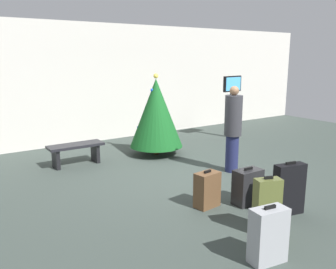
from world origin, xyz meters
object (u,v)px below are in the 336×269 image
traveller_0 (233,127)px  suitcase_3 (289,189)px  suitcase_1 (207,190)px  suitcase_4 (267,206)px  waiting_bench (76,150)px  holiday_tree (156,113)px  suitcase_0 (268,235)px  suitcase_2 (248,187)px  flight_info_kiosk (232,96)px

traveller_0 → suitcase_3: size_ratio=2.15×
suitcase_1 → suitcase_4: suitcase_4 is taller
waiting_bench → suitcase_1: 3.53m
holiday_tree → suitcase_1: (-1.05, -3.17, -0.75)m
suitcase_1 → suitcase_0: bearing=-105.6°
waiting_bench → suitcase_2: bearing=-67.2°
flight_info_kiosk → suitcase_3: flight_info_kiosk is taller
suitcase_1 → suitcase_2: (0.63, -0.28, 0.00)m
flight_info_kiosk → traveller_0: bearing=-133.6°
suitcase_1 → suitcase_2: suitcase_2 is taller
flight_info_kiosk → suitcase_3: 5.48m
flight_info_kiosk → traveller_0: 3.36m
flight_info_kiosk → suitcase_4: (-3.82, -4.66, -0.85)m
flight_info_kiosk → suitcase_2: bearing=-130.9°
flight_info_kiosk → suitcase_0: (-4.39, -5.17, -0.90)m
traveller_0 → suitcase_0: size_ratio=2.53×
holiday_tree → waiting_bench: (-1.97, 0.24, -0.69)m
holiday_tree → traveller_0: (0.58, -2.06, -0.09)m
flight_info_kiosk → holiday_tree: bearing=-172.8°
flight_info_kiosk → suitcase_0: 6.84m
holiday_tree → suitcase_0: bearing=-107.4°
holiday_tree → traveller_0: size_ratio=1.10×
suitcase_2 → suitcase_3: suitcase_3 is taller
waiting_bench → suitcase_3: (1.78, -4.32, 0.05)m
suitcase_0 → suitcase_4: suitcase_4 is taller
suitcase_0 → suitcase_2: suitcase_0 is taller
traveller_0 → flight_info_kiosk: bearing=46.4°
suitcase_1 → suitcase_2: 0.69m
flight_info_kiosk → suitcase_2: flight_info_kiosk is taller
traveller_0 → suitcase_1: size_ratio=2.93×
traveller_0 → suitcase_4: (-1.51, -2.24, -0.56)m
holiday_tree → waiting_bench: bearing=173.1°
suitcase_2 → suitcase_4: size_ratio=0.77×
waiting_bench → suitcase_4: 4.65m
holiday_tree → suitcase_3: 4.14m
waiting_bench → suitcase_3: size_ratio=1.45×
waiting_bench → suitcase_3: 4.67m
waiting_bench → suitcase_1: size_ratio=1.98×
suitcase_1 → suitcase_4: 1.13m
holiday_tree → suitcase_4: holiday_tree is taller
suitcase_2 → flight_info_kiosk: bearing=49.1°
suitcase_4 → suitcase_2: bearing=58.4°
suitcase_2 → traveller_0: bearing=54.5°
suitcase_1 → suitcase_3: size_ratio=0.73×
suitcase_0 → suitcase_3: bearing=28.8°
suitcase_0 → suitcase_4: (0.57, 0.51, 0.05)m
traveller_0 → suitcase_1: 2.08m
suitcase_0 → suitcase_2: (1.08, 1.35, -0.04)m
suitcase_0 → suitcase_3: (1.31, 0.72, 0.06)m
waiting_bench → suitcase_1: (0.93, -3.41, -0.06)m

